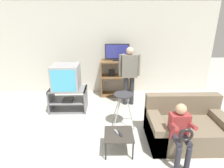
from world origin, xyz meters
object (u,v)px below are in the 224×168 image
television_main (66,77)px  couch (186,127)px  remote_control_white (117,132)px  person_seated_child (180,130)px  tv_stand (69,99)px  media_shelf (117,78)px  folding_stool (123,99)px  remote_control_black (120,134)px  person_standing_adult (129,71)px  television_flat (117,53)px  snack_table (119,135)px

television_main → couch: (2.44, -1.27, -0.58)m
remote_control_white → couch: size_ratio=0.10×
television_main → person_seated_child: television_main is taller
television_main → remote_control_white: size_ratio=4.35×
tv_stand → media_shelf: 1.56m
media_shelf → folding_stool: media_shelf is taller
tv_stand → folding_stool: size_ratio=1.24×
person_seated_child → remote_control_black: bearing=166.2°
tv_stand → remote_control_black: 1.97m
person_standing_adult → person_seated_child: bearing=-74.6°
couch → tv_stand: bearing=152.3°
remote_control_black → media_shelf: bearing=70.0°
television_main → person_seated_child: size_ratio=0.65×
television_main → person_standing_adult: person_standing_adult is taller
tv_stand → remote_control_white: 1.90m
media_shelf → remote_control_black: bearing=-91.4°
tv_stand → television_main: 0.58m
television_main → tv_stand: bearing=29.2°
television_flat → television_main: bearing=-142.9°
tv_stand → couch: couch is taller
media_shelf → person_standing_adult: size_ratio=0.68×
media_shelf → television_flat: television_flat is taller
television_main → remote_control_black: bearing=-52.9°
couch → television_main: bearing=152.6°
remote_control_black → remote_control_white: bearing=115.8°
snack_table → person_standing_adult: 1.97m
media_shelf → remote_control_black: 2.50m
television_main → person_standing_adult: 1.56m
television_main → couch: television_main is taller
couch → person_standing_adult: (-0.92, 1.55, 0.64)m
snack_table → person_standing_adult: bearing=79.1°
television_main → remote_control_black: (1.19, -1.57, -0.49)m
remote_control_black → remote_control_white: 0.07m
remote_control_white → folding_stool: bearing=50.8°
tv_stand → remote_control_black: tv_stand is taller
remote_control_black → tv_stand: bearing=108.1°
remote_control_black → person_seated_child: bearing=-32.3°
remote_control_white → couch: couch is taller
snack_table → person_seated_child: size_ratio=0.50×
television_flat → couch: 2.70m
folding_stool → remote_control_black: folding_stool is taller
media_shelf → remote_control_black: (-0.06, -2.50, -0.17)m
couch → person_standing_adult: bearing=120.6°
tv_stand → folding_stool: bearing=-29.2°
tv_stand → media_shelf: (1.24, 0.91, 0.25)m
television_main → television_flat: 1.61m
television_flat → couch: (1.20, -2.21, -0.98)m
tv_stand → couch: size_ratio=0.62×
snack_table → remote_control_white: bearing=132.7°
media_shelf → remote_control_black: media_shelf is taller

